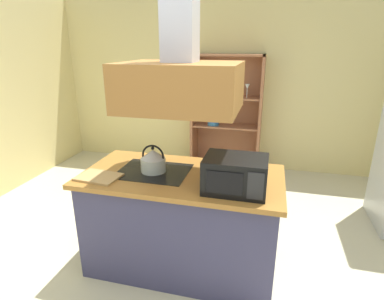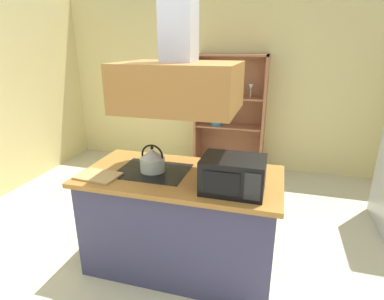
{
  "view_description": "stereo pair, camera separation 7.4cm",
  "coord_description": "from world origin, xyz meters",
  "px_view_note": "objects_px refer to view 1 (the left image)",
  "views": [
    {
      "loc": [
        0.48,
        -1.98,
        1.94
      ],
      "look_at": [
        -0.2,
        0.68,
        1.0
      ],
      "focal_mm": 29.04,
      "sensor_mm": 36.0,
      "label": 1
    },
    {
      "loc": [
        0.55,
        -1.96,
        1.94
      ],
      "look_at": [
        -0.2,
        0.68,
        1.0
      ],
      "focal_mm": 29.04,
      "sensor_mm": 36.0,
      "label": 2
    }
  ],
  "objects_px": {
    "kettle": "(153,161)",
    "microwave": "(235,174)",
    "cutting_board": "(99,177)",
    "dish_cabinet": "(226,121)"
  },
  "relations": [
    {
      "from": "cutting_board",
      "to": "microwave",
      "type": "distance_m",
      "value": 1.11
    },
    {
      "from": "kettle",
      "to": "cutting_board",
      "type": "height_order",
      "value": "kettle"
    },
    {
      "from": "microwave",
      "to": "dish_cabinet",
      "type": "bearing_deg",
      "value": 99.57
    },
    {
      "from": "kettle",
      "to": "microwave",
      "type": "bearing_deg",
      "value": -14.69
    },
    {
      "from": "dish_cabinet",
      "to": "cutting_board",
      "type": "height_order",
      "value": "dish_cabinet"
    },
    {
      "from": "kettle",
      "to": "cutting_board",
      "type": "bearing_deg",
      "value": -148.01
    },
    {
      "from": "dish_cabinet",
      "to": "kettle",
      "type": "height_order",
      "value": "dish_cabinet"
    },
    {
      "from": "dish_cabinet",
      "to": "microwave",
      "type": "xyz_separation_m",
      "value": [
        0.45,
        -2.64,
        0.23
      ]
    },
    {
      "from": "dish_cabinet",
      "to": "cutting_board",
      "type": "relative_size",
      "value": 5.3
    },
    {
      "from": "kettle",
      "to": "microwave",
      "type": "relative_size",
      "value": 0.52
    }
  ]
}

